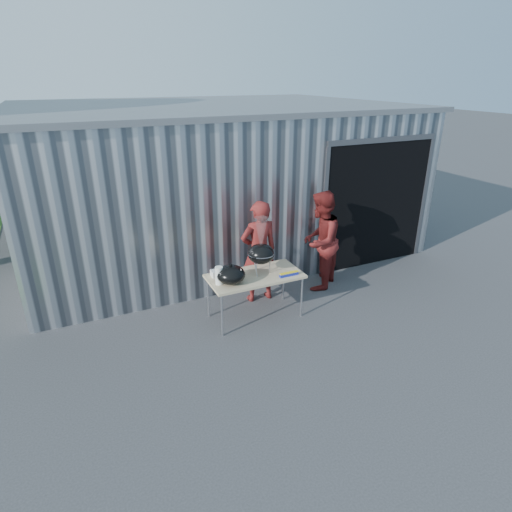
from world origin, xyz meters
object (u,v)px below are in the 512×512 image
kettle_grill (261,249)px  person_bystander (320,241)px  folding_table (255,277)px  person_cook (259,252)px

kettle_grill → person_bystander: person_bystander is taller
person_bystander → folding_table: bearing=-22.0°
folding_table → person_bystander: size_ratio=0.82×
person_cook → folding_table: bearing=60.1°
folding_table → person_cook: person_cook is taller
folding_table → person_bystander: bearing=18.1°
folding_table → kettle_grill: kettle_grill is taller
folding_table → kettle_grill: 0.48m
kettle_grill → person_bystander: (1.41, 0.47, -0.26)m
folding_table → person_cook: bearing=59.3°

